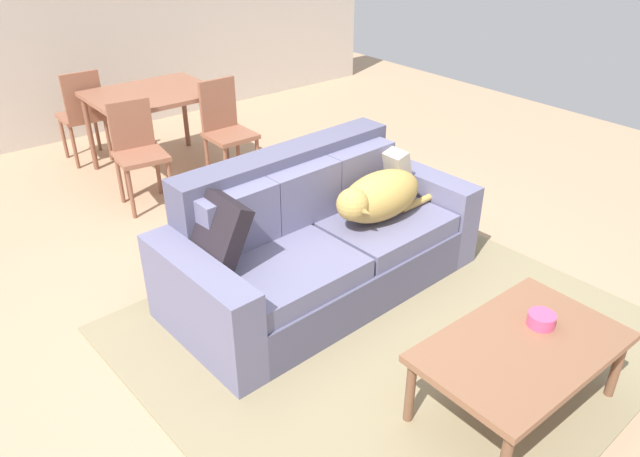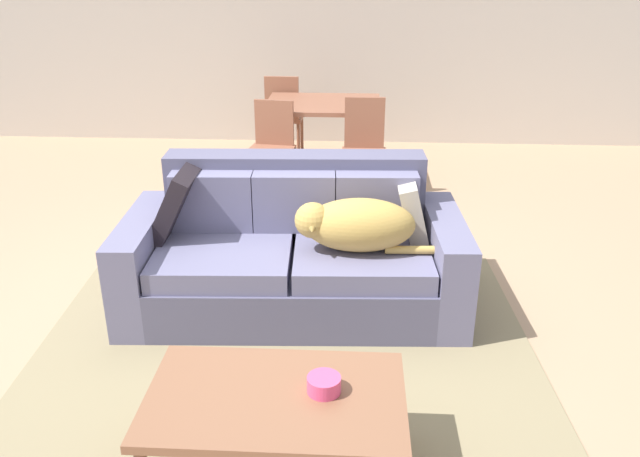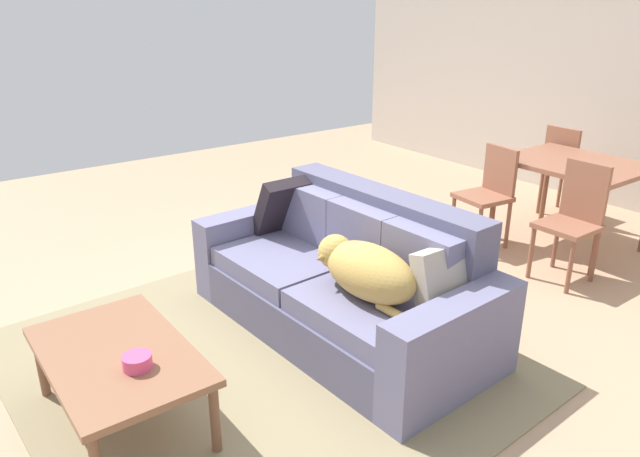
# 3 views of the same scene
# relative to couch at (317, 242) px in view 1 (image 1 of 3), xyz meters

# --- Properties ---
(ground_plane) EXTENTS (10.00, 10.00, 0.00)m
(ground_plane) POSITION_rel_couch_xyz_m (-0.18, -0.03, -0.34)
(ground_plane) COLOR tan
(back_partition) EXTENTS (8.00, 0.12, 2.70)m
(back_partition) POSITION_rel_couch_xyz_m (-0.18, 3.97, 1.01)
(back_partition) COLOR beige
(back_partition) RESTS_ON ground
(area_rug) EXTENTS (2.98, 2.78, 0.01)m
(area_rug) POSITION_rel_couch_xyz_m (0.00, -0.71, -0.33)
(area_rug) COLOR #8C7E5C
(area_rug) RESTS_ON ground
(couch) EXTENTS (2.16, 1.09, 0.91)m
(couch) POSITION_rel_couch_xyz_m (0.00, 0.00, 0.00)
(couch) COLOR #55546E
(couch) RESTS_ON ground
(dog_on_left_cushion) EXTENTS (0.84, 0.38, 0.32)m
(dog_on_left_cushion) POSITION_rel_couch_xyz_m (0.38, -0.17, 0.29)
(dog_on_left_cushion) COLOR tan
(dog_on_left_cushion) RESTS_ON couch
(throw_pillow_by_left_arm) EXTENTS (0.30, 0.46, 0.46)m
(throw_pillow_by_left_arm) POSITION_rel_couch_xyz_m (-0.75, 0.02, 0.33)
(throw_pillow_by_left_arm) COLOR black
(throw_pillow_by_left_arm) RESTS_ON couch
(throw_pillow_by_right_arm) EXTENTS (0.20, 0.37, 0.39)m
(throw_pillow_by_right_arm) POSITION_rel_couch_xyz_m (0.74, 0.09, 0.29)
(throw_pillow_by_right_arm) COLOR #AEA495
(throw_pillow_by_right_arm) RESTS_ON couch
(coffee_table) EXTENTS (1.08, 0.67, 0.43)m
(coffee_table) POSITION_rel_couch_xyz_m (0.07, -1.56, 0.05)
(coffee_table) COLOR brown
(coffee_table) RESTS_ON ground
(bowl_on_coffee_table) EXTENTS (0.14, 0.14, 0.07)m
(bowl_on_coffee_table) POSITION_rel_couch_xyz_m (0.27, -1.52, 0.13)
(bowl_on_coffee_table) COLOR #EA4C7F
(bowl_on_coffee_table) RESTS_ON coffee_table
(dining_table) EXTENTS (1.11, 0.91, 0.78)m
(dining_table) POSITION_rel_couch_xyz_m (0.05, 2.52, 0.36)
(dining_table) COLOR #905841
(dining_table) RESTS_ON ground
(dining_chair_near_left) EXTENTS (0.45, 0.45, 0.89)m
(dining_chair_near_left) POSITION_rel_couch_xyz_m (-0.39, 1.93, 0.17)
(dining_chair_near_left) COLOR #905841
(dining_chair_near_left) RESTS_ON ground
(dining_chair_near_right) EXTENTS (0.40, 0.40, 0.93)m
(dining_chair_near_right) POSITION_rel_couch_xyz_m (0.46, 1.90, 0.18)
(dining_chair_near_right) COLOR #905841
(dining_chair_near_right) RESTS_ON ground
(dining_chair_far_left) EXTENTS (0.41, 0.41, 0.93)m
(dining_chair_far_left) POSITION_rel_couch_xyz_m (-0.41, 3.15, 0.18)
(dining_chair_far_left) COLOR #905841
(dining_chair_far_left) RESTS_ON ground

